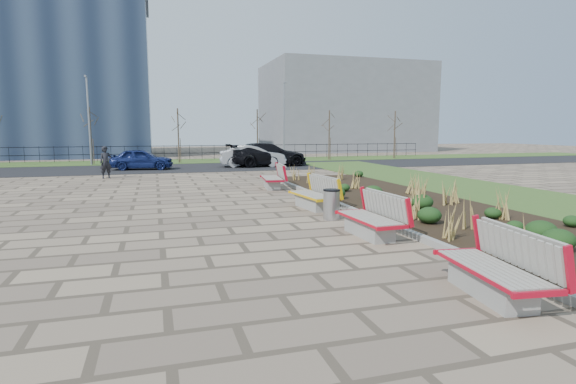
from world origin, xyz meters
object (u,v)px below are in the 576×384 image
object	(u,v)px
bench_d	(272,177)
car_silver	(253,156)
bench_a	(491,264)
pedestrian	(106,162)
car_blue	(142,159)
bench_c	(313,193)
bench_b	(369,216)
car_black	(268,155)
lamp_east	(284,122)
lamp_west	(89,121)
litter_bin	(331,205)

from	to	relation	value
bench_d	car_silver	xyz separation A→B (m)	(1.54, 11.11, 0.24)
bench_a	pedestrian	bearing A→B (deg)	117.58
bench_d	car_blue	world-z (taller)	car_blue
bench_a	bench_c	xyz separation A→B (m)	(0.00, 7.90, 0.00)
bench_b	car_blue	distance (m)	20.74
bench_c	car_black	bearing A→B (deg)	74.29
bench_b	bench_c	bearing A→B (deg)	87.82
bench_c	car_black	world-z (taller)	car_black
bench_b	bench_a	bearing A→B (deg)	-92.18
bench_d	lamp_east	distance (m)	16.51
bench_a	car_blue	world-z (taller)	car_blue
bench_a	bench_c	bearing A→B (deg)	97.23
car_black	bench_d	bearing A→B (deg)	162.35
car_blue	car_silver	bearing A→B (deg)	-80.48
bench_b	lamp_west	size ratio (longest dim) A/B	0.35
bench_b	car_silver	xyz separation A→B (m)	(1.54, 20.19, 0.24)
car_blue	car_black	bearing A→B (deg)	-79.74
bench_d	litter_bin	bearing A→B (deg)	-83.94
bench_a	litter_bin	world-z (taller)	bench_a
bench_c	pedestrian	size ratio (longest dim) A/B	1.28
pedestrian	car_black	world-z (taller)	pedestrian
bench_a	lamp_west	distance (m)	30.09
bench_c	car_blue	bearing A→B (deg)	102.36
litter_bin	car_blue	size ratio (longest dim) A/B	0.22
lamp_west	lamp_east	distance (m)	14.00
bench_d	car_black	xyz separation A→B (m)	(2.62, 11.24, 0.30)
bench_a	pedestrian	distance (m)	20.58
litter_bin	car_blue	distance (m)	18.67
pedestrian	bench_a	bearing A→B (deg)	-90.14
pedestrian	car_black	size ratio (longest dim) A/B	0.30
bench_a	bench_d	bearing A→B (deg)	97.23
lamp_west	car_silver	bearing A→B (deg)	-22.73
bench_d	lamp_west	xyz separation A→B (m)	(-9.00, 15.52, 2.54)
litter_bin	car_silver	world-z (taller)	car_silver
lamp_west	lamp_east	bearing A→B (deg)	0.00
car_silver	car_black	distance (m)	1.09
lamp_east	lamp_west	bearing A→B (deg)	180.00
car_silver	car_black	world-z (taller)	car_black
litter_bin	car_blue	bearing A→B (deg)	107.01
car_blue	lamp_east	world-z (taller)	lamp_east
car_blue	bench_a	bearing A→B (deg)	-159.05
bench_d	lamp_east	world-z (taller)	lamp_east
bench_b	lamp_west	bearing A→B (deg)	107.92
litter_bin	car_silver	xyz separation A→B (m)	(1.62, 18.05, 0.32)
bench_b	litter_bin	world-z (taller)	bench_b
bench_a	car_silver	bearing A→B (deg)	93.57
lamp_east	pedestrian	bearing A→B (deg)	-142.58
bench_b	lamp_east	xyz separation A→B (m)	(5.00, 24.60, 2.54)
bench_d	car_black	bearing A→B (deg)	83.56
bench_b	litter_bin	distance (m)	2.14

